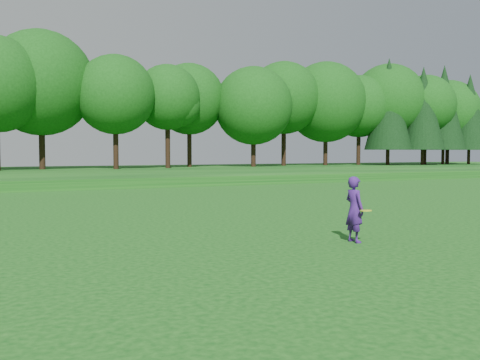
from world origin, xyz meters
name	(u,v)px	position (x,y,z in m)	size (l,w,h in m)	color
ground	(244,240)	(0.00, 0.00, 0.00)	(140.00, 140.00, 0.00)	#0D4511
berm	(53,175)	(0.00, 34.00, 0.30)	(130.00, 30.00, 0.60)	#0D4511
walking_path	(86,189)	(0.00, 20.00, 0.02)	(130.00, 1.60, 0.04)	gray
treeline	(46,83)	(0.00, 38.00, 8.10)	(104.00, 7.00, 15.00)	#114710
woman	(354,209)	(2.18, -1.43, 0.77)	(0.38, 0.79, 1.55)	#421A78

